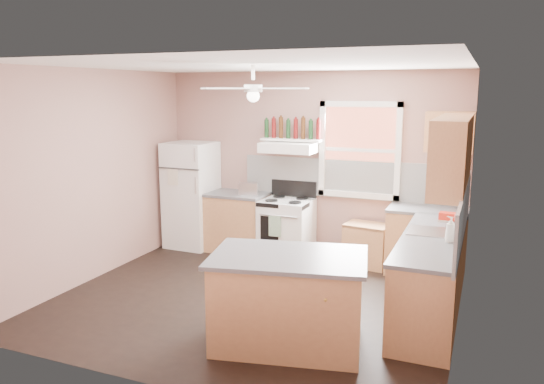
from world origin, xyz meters
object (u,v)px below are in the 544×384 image
at_px(refrigerator, 191,195).
at_px(toaster, 248,189).
at_px(cart, 367,245).
at_px(island, 288,302).
at_px(stove, 287,229).

xyz_separation_m(refrigerator, toaster, (0.99, -0.01, 0.17)).
xyz_separation_m(cart, island, (-0.20, -2.60, 0.13)).
xyz_separation_m(toaster, island, (1.58, -2.52, -0.56)).
height_order(refrigerator, stove, refrigerator).
bearing_deg(toaster, island, -76.20).
bearing_deg(toaster, stove, -16.10).
bearing_deg(cart, refrigerator, -170.34).
bearing_deg(cart, toaster, -169.10).
distance_m(refrigerator, cart, 2.82).
relative_size(toaster, stove, 0.33).
relative_size(stove, cart, 1.44).
relative_size(refrigerator, cart, 2.74).
bearing_deg(stove, refrigerator, -178.34).
relative_size(toaster, cart, 0.47).
relative_size(refrigerator, toaster, 5.86).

